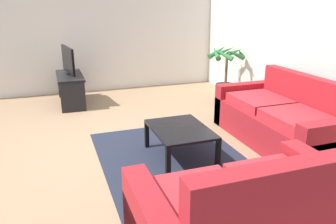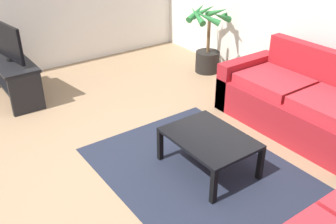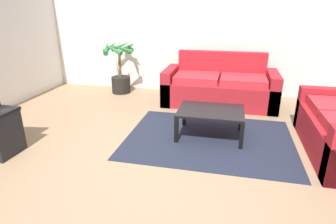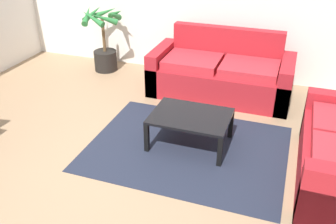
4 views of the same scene
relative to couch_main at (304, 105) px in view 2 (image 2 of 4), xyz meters
The scene contains 7 objects.
ground_plane 2.39m from the couch_main, 105.65° to the right, with size 6.60×6.60×0.00m, color #937556.
couch_main is the anchor object (origin of this frame).
tv_stand 3.77m from the couch_main, 138.28° to the right, with size 1.10×0.45×0.55m.
tv 3.80m from the couch_main, 138.32° to the right, with size 0.83×0.16×0.51m.
coffee_table 1.43m from the couch_main, 91.40° to the right, with size 0.87×0.65×0.38m.
area_rug 1.56m from the couch_main, 91.31° to the right, with size 2.20×1.70×0.01m, color #1E2333.
potted_palm 2.03m from the couch_main, behind, with size 0.71×0.71×1.06m.
Camera 2 is at (2.91, -1.31, 2.34)m, focal length 40.64 mm.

